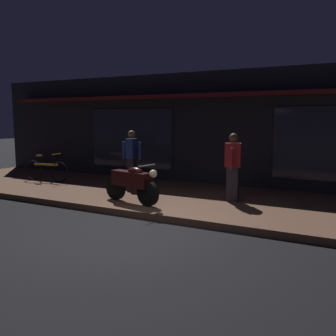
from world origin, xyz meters
The scene contains 7 objects.
ground_plane centered at (0.00, 0.00, 0.00)m, with size 60.00×60.00×0.00m, color black.
sidewalk_slab centered at (0.00, 3.00, 0.07)m, with size 18.00×4.00×0.15m, color brown.
storefront_building centered at (0.00, 6.39, 1.80)m, with size 18.00×3.30×3.60m.
motorcycle centered at (-1.02, 1.67, 0.65)m, with size 1.69×0.64×0.97m.
bicycle_parked centered at (-5.15, 2.96, 0.51)m, with size 1.65×0.42×0.91m.
person_photographer centered at (-2.23, 3.54, 1.03)m, with size 0.62×0.41×1.67m.
person_bystander centered at (1.06, 2.99, 1.03)m, with size 0.41×0.62×1.67m.
Camera 1 is at (3.75, -5.61, 2.18)m, focal length 39.22 mm.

